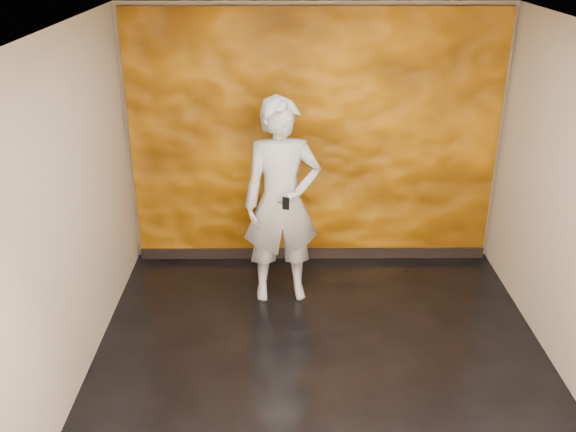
# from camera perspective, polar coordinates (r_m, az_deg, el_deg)

# --- Properties ---
(room) EXTENTS (4.02, 4.02, 2.81)m
(room) POSITION_cam_1_polar(r_m,az_deg,el_deg) (5.03, 3.34, 0.20)
(room) COLOR black
(room) RESTS_ON ground
(feature_wall) EXTENTS (3.90, 0.06, 2.75)m
(feature_wall) POSITION_cam_1_polar(r_m,az_deg,el_deg) (6.87, 2.34, 6.68)
(feature_wall) COLOR orange
(feature_wall) RESTS_ON ground
(baseboard) EXTENTS (3.90, 0.04, 0.12)m
(baseboard) POSITION_cam_1_polar(r_m,az_deg,el_deg) (7.34, 2.19, -3.30)
(baseboard) COLOR black
(baseboard) RESTS_ON ground
(man) EXTENTS (0.80, 0.57, 2.05)m
(man) POSITION_cam_1_polar(r_m,az_deg,el_deg) (6.19, -0.55, 1.23)
(man) COLOR #9A9EA7
(man) RESTS_ON ground
(phone) EXTENTS (0.07, 0.03, 0.12)m
(phone) POSITION_cam_1_polar(r_m,az_deg,el_deg) (5.88, -0.19, 1.13)
(phone) COLOR black
(phone) RESTS_ON man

